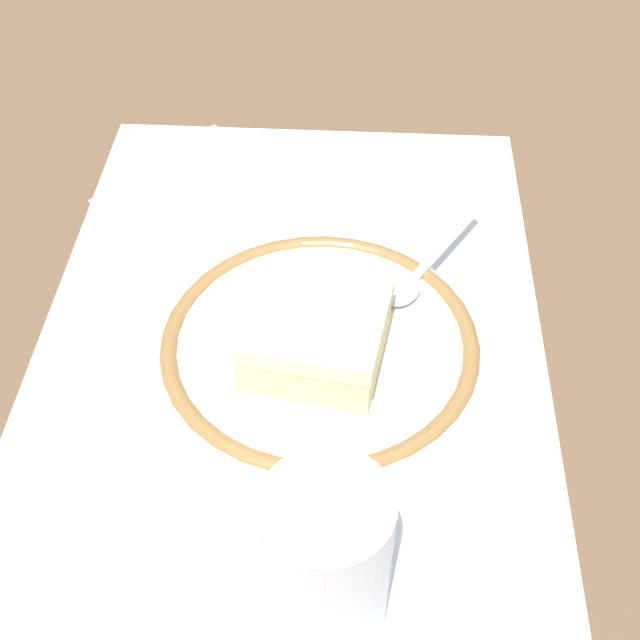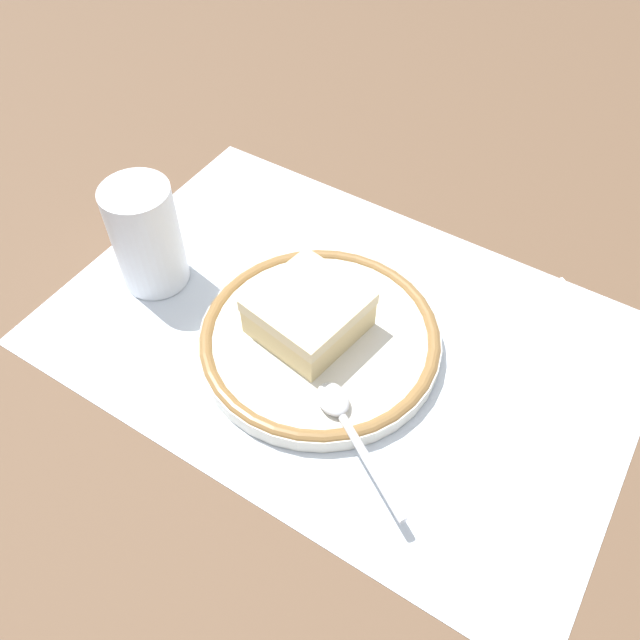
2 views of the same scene
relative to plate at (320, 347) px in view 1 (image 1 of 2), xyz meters
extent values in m
plane|color=brown|center=(0.01, 0.02, -0.01)|extent=(2.40, 2.40, 0.00)
cube|color=silver|center=(0.01, 0.02, -0.01)|extent=(0.50, 0.33, 0.00)
cylinder|color=silver|center=(0.00, 0.00, 0.00)|extent=(0.21, 0.21, 0.01)
torus|color=olive|center=(0.00, 0.00, 0.00)|extent=(0.21, 0.21, 0.01)
cube|color=beige|center=(-0.01, 0.00, 0.02)|extent=(0.09, 0.09, 0.03)
cube|color=beige|center=(-0.01, 0.00, 0.04)|extent=(0.09, 0.10, 0.01)
ellipsoid|color=silver|center=(0.04, -0.05, 0.01)|extent=(0.04, 0.04, 0.01)
cylinder|color=silver|center=(0.10, -0.08, 0.01)|extent=(0.08, 0.05, 0.01)
cylinder|color=white|center=(-0.17, -0.01, 0.04)|extent=(0.06, 0.06, 0.10)
cylinder|color=#B7722D|center=(-0.17, -0.01, 0.01)|extent=(0.05, 0.05, 0.05)
cube|color=white|center=(0.17, 0.10, -0.01)|extent=(0.18, 0.18, 0.00)
camera|label=1|loc=(-0.37, -0.02, 0.41)|focal=48.28mm
camera|label=2|loc=(0.18, -0.28, 0.43)|focal=36.04mm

